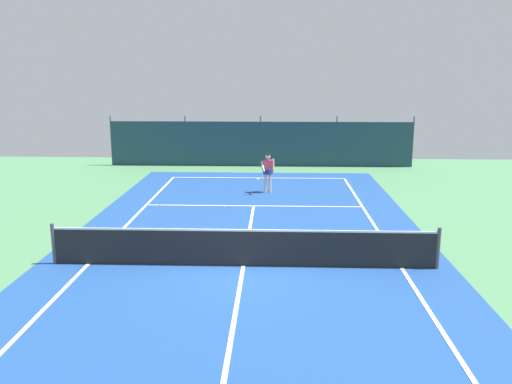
{
  "coord_description": "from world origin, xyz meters",
  "views": [
    {
      "loc": [
        0.82,
        -13.15,
        4.96
      ],
      "look_at": [
        0.15,
        4.85,
        0.9
      ],
      "focal_mm": 37.34,
      "sensor_mm": 36.0,
      "label": 1
    }
  ],
  "objects_px": {
    "tennis_ball_near_player": "(224,207)",
    "tennis_ball_midcourt": "(160,205)",
    "tennis_player": "(268,170)",
    "tennis_net": "(243,247)"
  },
  "relations": [
    {
      "from": "tennis_ball_near_player",
      "to": "tennis_ball_midcourt",
      "type": "relative_size",
      "value": 1.0
    },
    {
      "from": "tennis_net",
      "to": "tennis_player",
      "type": "height_order",
      "value": "tennis_player"
    },
    {
      "from": "tennis_ball_near_player",
      "to": "tennis_net",
      "type": "bearing_deg",
      "value": -79.95
    },
    {
      "from": "tennis_ball_near_player",
      "to": "tennis_ball_midcourt",
      "type": "bearing_deg",
      "value": 176.97
    },
    {
      "from": "tennis_player",
      "to": "tennis_ball_midcourt",
      "type": "distance_m",
      "value": 4.88
    },
    {
      "from": "tennis_net",
      "to": "tennis_player",
      "type": "relative_size",
      "value": 6.17
    },
    {
      "from": "tennis_player",
      "to": "tennis_ball_midcourt",
      "type": "relative_size",
      "value": 24.85
    },
    {
      "from": "tennis_player",
      "to": "tennis_net",
      "type": "bearing_deg",
      "value": 75.32
    },
    {
      "from": "tennis_net",
      "to": "tennis_ball_near_player",
      "type": "bearing_deg",
      "value": 100.05
    },
    {
      "from": "tennis_net",
      "to": "tennis_player",
      "type": "distance_m",
      "value": 8.84
    }
  ]
}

